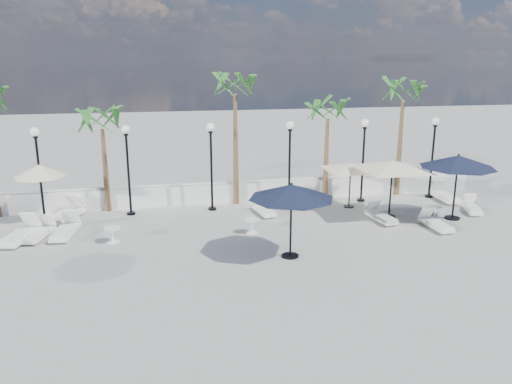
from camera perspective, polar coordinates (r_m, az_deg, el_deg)
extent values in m
plane|color=#A2A39D|center=(16.12, -2.31, -8.67)|extent=(100.00, 100.00, 0.00)
cube|color=white|center=(23.01, -5.32, -0.24)|extent=(26.00, 0.30, 0.90)
cube|color=white|center=(22.88, -5.35, 1.02)|extent=(26.00, 0.12, 0.08)
cylinder|color=black|center=(22.54, -22.99, -2.78)|extent=(0.36, 0.36, 0.10)
cylinder|color=black|center=(22.12, -23.44, 1.42)|extent=(0.10, 0.10, 3.50)
cylinder|color=black|center=(21.82, -23.90, 5.76)|extent=(0.18, 0.18, 0.10)
sphere|color=white|center=(21.79, -23.96, 6.30)|extent=(0.36, 0.36, 0.36)
cylinder|color=black|center=(22.08, -14.07, -2.38)|extent=(0.36, 0.36, 0.10)
cylinder|color=black|center=(21.64, -14.36, 1.92)|extent=(0.10, 0.10, 3.50)
cylinder|color=black|center=(21.34, -14.65, 6.37)|extent=(0.18, 0.18, 0.10)
sphere|color=white|center=(21.31, -14.69, 6.93)|extent=(0.36, 0.36, 0.36)
cylinder|color=black|center=(22.16, -5.01, -1.90)|extent=(0.36, 0.36, 0.10)
cylinder|color=black|center=(21.73, -5.11, 2.39)|extent=(0.10, 0.10, 3.50)
cylinder|color=black|center=(21.43, -5.22, 6.83)|extent=(0.18, 0.18, 0.10)
sphere|color=white|center=(21.40, -5.23, 7.39)|extent=(0.36, 0.36, 0.36)
cylinder|color=black|center=(22.80, 3.76, -1.40)|extent=(0.36, 0.36, 0.10)
cylinder|color=black|center=(22.38, 3.84, 2.78)|extent=(0.10, 0.10, 3.50)
cylinder|color=black|center=(22.08, 3.92, 7.10)|extent=(0.18, 0.18, 0.10)
sphere|color=white|center=(22.05, 3.92, 7.64)|extent=(0.36, 0.36, 0.36)
cylinder|color=black|center=(23.93, 11.88, -0.90)|extent=(0.36, 0.36, 0.10)
cylinder|color=black|center=(23.53, 12.10, 3.08)|extent=(0.10, 0.10, 3.50)
cylinder|color=black|center=(23.25, 12.33, 7.19)|extent=(0.18, 0.18, 0.10)
sphere|color=white|center=(23.22, 12.36, 7.70)|extent=(0.36, 0.36, 0.36)
cylinder|color=black|center=(25.49, 19.14, -0.44)|extent=(0.36, 0.36, 0.10)
cylinder|color=black|center=(25.12, 19.46, 3.30)|extent=(0.10, 0.10, 3.50)
cylinder|color=black|center=(24.86, 19.80, 7.14)|extent=(0.18, 0.18, 0.10)
sphere|color=white|center=(24.83, 19.85, 7.62)|extent=(0.36, 0.36, 0.36)
cone|color=brown|center=(22.49, -16.82, 2.36)|extent=(0.28, 0.28, 3.60)
cone|color=brown|center=(22.52, -2.34, 4.83)|extent=(0.28, 0.28, 5.00)
cone|color=brown|center=(23.68, 8.02, 3.72)|extent=(0.28, 0.28, 3.80)
cone|color=brown|center=(25.08, 16.09, 4.83)|extent=(0.28, 0.28, 4.60)
cube|color=white|center=(22.05, -20.90, -2.62)|extent=(1.45, 2.24, 0.11)
cube|color=white|center=(21.78, -21.31, -2.52)|extent=(1.15, 1.58, 0.11)
cube|color=white|center=(22.64, -19.89, -0.95)|extent=(0.81, 0.72, 0.67)
cube|color=white|center=(20.23, -25.29, -4.66)|extent=(1.20, 2.16, 0.11)
cube|color=white|center=(19.96, -25.70, -4.58)|extent=(0.98, 1.51, 0.11)
cube|color=white|center=(20.80, -24.33, -2.84)|extent=(0.75, 0.64, 0.64)
cube|color=white|center=(20.25, -23.59, -4.51)|extent=(1.02, 1.87, 0.10)
cube|color=white|center=(20.02, -23.92, -4.45)|extent=(0.84, 1.30, 0.10)
cube|color=white|center=(20.75, -22.83, -2.94)|extent=(0.64, 0.55, 0.55)
cube|color=white|center=(20.11, -20.95, -4.32)|extent=(0.90, 2.03, 0.11)
cube|color=white|center=(19.84, -21.19, -4.25)|extent=(0.78, 1.39, 0.11)
cube|color=white|center=(20.72, -20.44, -2.58)|extent=(0.67, 0.54, 0.61)
cube|color=white|center=(21.44, 0.92, -2.19)|extent=(0.79, 1.71, 0.09)
cube|color=white|center=(21.22, 1.13, -2.11)|extent=(0.68, 1.18, 0.09)
cube|color=white|center=(21.95, 0.29, -0.89)|extent=(0.57, 0.46, 0.51)
cube|color=white|center=(21.15, 14.13, -2.90)|extent=(0.77, 1.75, 0.09)
cube|color=white|center=(20.94, 14.48, -2.82)|extent=(0.67, 1.20, 0.09)
cube|color=white|center=(21.60, 13.21, -1.53)|extent=(0.58, 0.46, 0.53)
cube|color=white|center=(20.86, 19.88, -3.60)|extent=(0.65, 1.73, 0.09)
cube|color=white|center=(20.65, 20.26, -3.53)|extent=(0.59, 1.18, 0.09)
cube|color=white|center=(21.31, 18.94, -2.17)|extent=(0.55, 0.43, 0.53)
cube|color=white|center=(25.12, 20.69, -0.55)|extent=(0.75, 2.01, 0.11)
cube|color=white|center=(24.86, 21.02, -0.45)|extent=(0.68, 1.37, 0.11)
cube|color=white|center=(25.70, 19.91, 0.78)|extent=(0.64, 0.50, 0.62)
cube|color=white|center=(23.66, 23.48, -1.82)|extent=(1.09, 1.70, 0.09)
cube|color=white|center=(23.43, 23.62, -1.75)|extent=(0.87, 1.20, 0.09)
cube|color=white|center=(24.19, 23.21, -0.65)|extent=(0.61, 0.54, 0.51)
cylinder|color=white|center=(18.95, -15.98, -5.52)|extent=(0.45, 0.45, 0.03)
cylinder|color=white|center=(18.86, -16.03, -4.80)|extent=(0.07, 0.07, 0.54)
cylinder|color=white|center=(18.77, -16.09, -3.98)|extent=(0.59, 0.59, 0.03)
cylinder|color=white|center=(19.18, -0.43, -4.67)|extent=(0.44, 0.44, 0.03)
cylinder|color=white|center=(19.09, -0.43, -3.97)|extent=(0.07, 0.07, 0.53)
cylinder|color=white|center=(19.01, -0.43, -3.18)|extent=(0.57, 0.57, 0.03)
cylinder|color=white|center=(22.16, 19.72, -2.85)|extent=(0.41, 0.41, 0.03)
cylinder|color=white|center=(22.10, 19.78, -2.27)|extent=(0.06, 0.06, 0.50)
cylinder|color=white|center=(22.03, 19.84, -1.63)|extent=(0.54, 0.54, 0.03)
cylinder|color=black|center=(17.01, 3.92, -7.29)|extent=(0.58, 0.58, 0.06)
cylinder|color=black|center=(16.59, 4.00, -3.44)|extent=(0.07, 0.07, 2.47)
cone|color=black|center=(16.29, 4.06, 0.06)|extent=(2.88, 2.88, 0.46)
sphere|color=black|center=(16.22, 4.08, 0.94)|extent=(0.08, 0.08, 0.08)
cylinder|color=black|center=(22.41, 21.50, -2.78)|extent=(0.62, 0.62, 0.07)
cylinder|color=black|center=(22.07, 21.81, 0.40)|extent=(0.08, 0.08, 2.64)
cone|color=black|center=(21.84, 22.09, 3.25)|extent=(3.08, 3.08, 0.49)
sphere|color=black|center=(21.79, 22.16, 3.96)|extent=(0.09, 0.09, 0.09)
cylinder|color=black|center=(22.86, 10.55, -1.64)|extent=(0.45, 0.45, 0.05)
cylinder|color=black|center=(22.60, 10.67, 0.72)|extent=(0.06, 0.06, 2.00)
pyramid|color=beige|center=(22.38, 10.79, 3.25)|extent=(4.42, 4.42, 0.30)
cylinder|color=black|center=(21.79, 14.94, -2.72)|extent=(0.55, 0.55, 0.06)
cylinder|color=black|center=(21.47, 15.15, 0.24)|extent=(0.07, 0.07, 2.39)
pyramid|color=beige|center=(21.21, 15.37, 3.44)|extent=(5.19, 5.19, 0.37)
cylinder|color=black|center=(22.25, -22.95, -3.05)|extent=(0.62, 0.62, 0.07)
cylinder|color=black|center=(21.95, -23.25, -0.22)|extent=(0.08, 0.08, 2.34)
cone|color=beige|center=(21.73, -23.51, 2.24)|extent=(2.00, 2.00, 0.50)
sphere|color=black|center=(21.68, -23.59, 2.96)|extent=(0.09, 0.09, 0.09)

